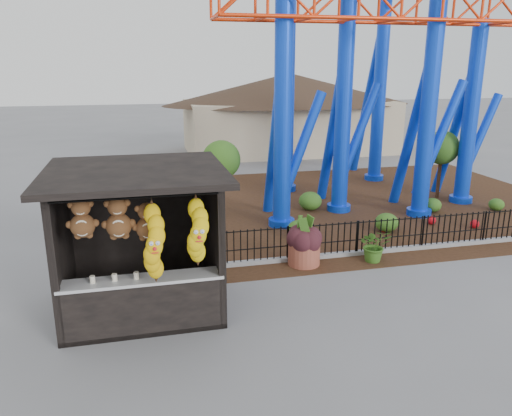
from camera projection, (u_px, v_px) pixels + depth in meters
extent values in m
plane|color=slate|center=(293.00, 318.00, 10.39)|extent=(120.00, 120.00, 0.00)
cube|color=#331E11|center=(330.00, 205.00, 18.76)|extent=(18.00, 12.00, 0.02)
cube|color=gray|center=(396.00, 249.00, 14.07)|extent=(18.00, 0.18, 0.12)
cube|color=black|center=(144.00, 305.00, 10.83)|extent=(3.20, 2.60, 0.10)
cube|color=black|center=(139.00, 225.00, 11.58)|extent=(3.20, 0.12, 3.00)
cube|color=black|center=(62.00, 249.00, 10.08)|extent=(0.12, 2.60, 3.00)
cube|color=black|center=(213.00, 237.00, 10.77)|extent=(0.12, 2.60, 3.00)
cube|color=black|center=(135.00, 172.00, 9.76)|extent=(3.50, 3.40, 0.12)
cube|color=black|center=(54.00, 273.00, 8.94)|extent=(0.14, 0.14, 3.00)
cube|color=black|center=(222.00, 258.00, 9.62)|extent=(0.14, 0.14, 3.00)
cube|color=black|center=(144.00, 307.00, 9.71)|extent=(3.00, 0.50, 1.10)
cube|color=silver|center=(142.00, 280.00, 9.55)|extent=(3.10, 0.55, 0.06)
cylinder|color=black|center=(136.00, 198.00, 8.70)|extent=(2.90, 0.04, 0.04)
cylinder|color=blue|center=(283.00, 118.00, 15.36)|extent=(0.56, 0.56, 7.00)
cylinder|color=blue|center=(281.00, 222.00, 16.30)|extent=(0.84, 0.84, 0.24)
cylinder|color=blue|center=(343.00, 108.00, 17.00)|extent=(0.56, 0.56, 7.30)
cylinder|color=blue|center=(339.00, 207.00, 17.98)|extent=(0.84, 0.84, 0.24)
cylinder|color=blue|center=(429.00, 107.00, 16.41)|extent=(0.56, 0.56, 7.50)
cylinder|color=blue|center=(419.00, 212.00, 17.41)|extent=(0.84, 0.84, 0.24)
cylinder|color=blue|center=(470.00, 115.00, 18.21)|extent=(0.56, 0.56, 6.60)
cylinder|color=blue|center=(461.00, 199.00, 19.09)|extent=(0.84, 0.84, 0.24)
cylinder|color=blue|center=(288.00, 73.00, 19.55)|extent=(0.56, 0.56, 9.50)
cylinder|color=blue|center=(286.00, 188.00, 20.84)|extent=(0.84, 0.84, 0.24)
cylinder|color=blue|center=(382.00, 60.00, 21.35)|extent=(0.56, 0.56, 10.50)
cylinder|color=blue|center=(374.00, 177.00, 22.78)|extent=(0.84, 0.84, 0.24)
cylinder|color=blue|center=(275.00, 142.00, 16.44)|extent=(0.36, 2.21, 5.85)
cylinder|color=blue|center=(301.00, 149.00, 16.09)|extent=(1.62, 0.32, 3.73)
cylinder|color=blue|center=(332.00, 132.00, 18.09)|extent=(0.36, 2.29, 6.10)
cylinder|color=blue|center=(357.00, 138.00, 17.74)|extent=(1.67, 0.32, 3.88)
cylinder|color=blue|center=(412.00, 132.00, 17.51)|extent=(0.36, 2.34, 6.26)
cylinder|color=blue|center=(439.00, 139.00, 17.16)|extent=(1.71, 0.32, 3.99)
cylinder|color=blue|center=(453.00, 134.00, 19.28)|extent=(0.36, 2.10, 5.53)
cylinder|color=blue|center=(479.00, 140.00, 18.92)|extent=(1.54, 0.32, 3.52)
cylinder|color=#9A4B38|center=(304.00, 254.00, 13.09)|extent=(1.10, 1.10, 0.61)
ellipsoid|color=#33141A|center=(305.00, 231.00, 12.91)|extent=(0.70, 0.70, 0.64)
imported|color=#235E1B|center=(375.00, 245.00, 13.26)|extent=(0.95, 0.86, 0.92)
ellipsoid|color=#305B1A|center=(298.00, 229.00, 15.11)|extent=(0.67, 0.67, 0.53)
ellipsoid|color=#305B1A|center=(387.00, 222.00, 15.65)|extent=(0.73, 0.73, 0.59)
ellipsoid|color=#305B1A|center=(432.00, 205.00, 17.76)|extent=(0.62, 0.62, 0.49)
ellipsoid|color=#305B1A|center=(310.00, 201.00, 17.98)|extent=(0.83, 0.83, 0.66)
ellipsoid|color=#305B1A|center=(496.00, 205.00, 17.94)|extent=(0.54, 0.54, 0.43)
sphere|color=red|center=(304.00, 244.00, 14.20)|extent=(0.28, 0.28, 0.28)
sphere|color=red|center=(384.00, 228.00, 15.63)|extent=(0.28, 0.28, 0.28)
sphere|color=red|center=(432.00, 220.00, 16.39)|extent=(0.28, 0.28, 0.28)
sphere|color=red|center=(475.00, 224.00, 16.01)|extent=(0.28, 0.28, 0.28)
cube|color=#BFAD8C|center=(288.00, 126.00, 30.00)|extent=(12.00, 6.00, 3.00)
cone|color=#332319|center=(289.00, 85.00, 29.34)|extent=(15.00, 15.00, 1.80)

